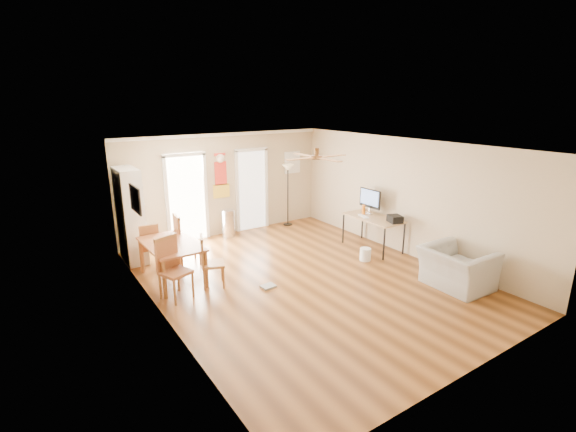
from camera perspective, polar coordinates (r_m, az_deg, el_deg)
floor at (r=8.20m, az=2.35°, el=-8.72°), size 7.00×7.00×0.00m
ceiling at (r=7.49m, az=2.58°, el=9.65°), size 5.50×7.00×0.00m
wall_back at (r=10.69m, az=-8.66°, el=4.34°), size 5.50×0.04×2.60m
wall_front at (r=5.49m, az=24.69°, el=-8.33°), size 5.50×0.04×2.60m
wall_left at (r=6.59m, az=-17.33°, el=-3.59°), size 0.04×7.00×2.60m
wall_right at (r=9.58m, az=15.91°, el=2.55°), size 0.04×7.00×2.60m
crown_molding at (r=7.50m, az=2.57°, el=9.35°), size 5.50×7.00×0.08m
kitchen_doorway at (r=10.35m, az=-13.83°, el=2.24°), size 0.90×0.10×2.10m
bathroom_doorway at (r=11.06m, az=-5.05°, el=3.52°), size 0.80×0.10×2.10m
wall_decal at (r=10.58m, az=-9.28°, el=5.56°), size 0.46×0.03×1.10m
ac_grille at (r=11.59m, az=0.59°, el=7.42°), size 0.50×0.04×0.60m
framed_poster at (r=7.79m, az=-20.39°, el=2.19°), size 0.04×0.66×0.48m
ceiling_fan at (r=7.28m, az=3.96°, el=8.09°), size 1.24×1.24×0.20m
bookshelf at (r=9.40m, az=-20.98°, el=0.06°), size 0.67×1.00×2.03m
dining_table at (r=8.34m, az=-15.70°, el=-6.07°), size 0.94×1.53×0.76m
dining_chair_right_a at (r=9.00m, az=-13.71°, el=-3.15°), size 0.49×0.49×1.09m
dining_chair_right_b at (r=7.87m, az=-10.36°, el=-6.16°), size 0.52×0.52×0.99m
dining_chair_near at (r=7.51m, az=-15.32°, el=-7.08°), size 0.58×0.58×1.11m
dining_chair_far at (r=9.13m, az=-18.76°, el=-3.79°), size 0.40×0.40×0.94m
trash_can at (r=10.61m, az=-8.27°, el=-1.01°), size 0.34×0.34×0.71m
torchiere_lamp at (r=11.37m, az=-0.02°, el=2.89°), size 0.37×0.37×1.70m
computer_desk at (r=9.88m, az=11.59°, el=-2.29°), size 0.71×1.42×0.76m
imac at (r=9.96m, az=11.24°, el=1.96°), size 0.20×0.65×0.60m
keyboard at (r=9.79m, az=10.37°, el=-0.02°), size 0.24×0.39×0.01m
printer at (r=9.46m, az=14.57°, el=-0.39°), size 0.35×0.38×0.16m
orange_bottle at (r=9.90m, az=10.41°, el=0.84°), size 0.08×0.08×0.24m
wastebasket_a at (r=9.20m, az=10.64°, el=-5.23°), size 0.30×0.30×0.28m
floor_cloth at (r=7.87m, az=-2.75°, el=-9.68°), size 0.27×0.22×0.04m
armchair at (r=8.34m, az=22.30°, el=-6.70°), size 1.06×1.20×0.76m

